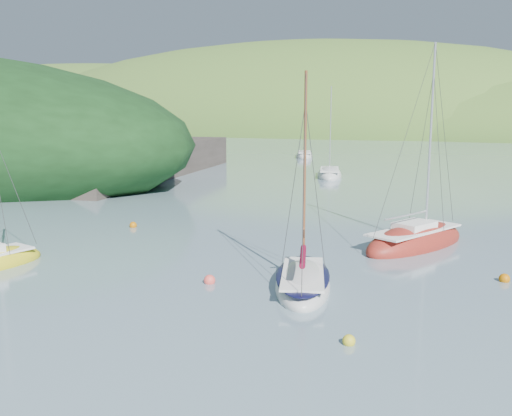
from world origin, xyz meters
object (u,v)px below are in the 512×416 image
at_px(distant_sloop_a, 329,175).
at_px(sloop_red, 415,242).
at_px(daysailer_white, 303,283).
at_px(distant_sloop_c, 304,156).

bearing_deg(distant_sloop_a, sloop_red, -81.53).
relative_size(daysailer_white, distant_sloop_c, 0.94).
relative_size(daysailer_white, sloop_red, 0.81).
distance_m(distant_sloop_a, distant_sloop_c, 24.94).
bearing_deg(daysailer_white, sloop_red, 52.80).
bearing_deg(distant_sloop_c, distant_sloop_a, -83.99).
distance_m(sloop_red, distant_sloop_c, 56.49).
bearing_deg(distant_sloop_a, distant_sloop_c, 98.75).
height_order(daysailer_white, sloop_red, sloop_red).
distance_m(sloop_red, distant_sloop_a, 31.55).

